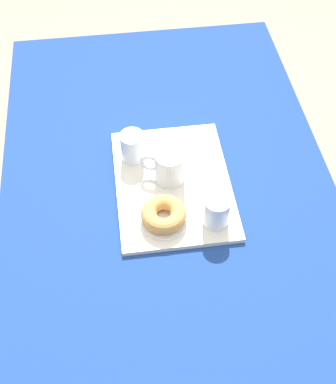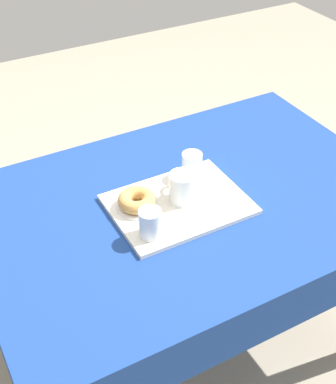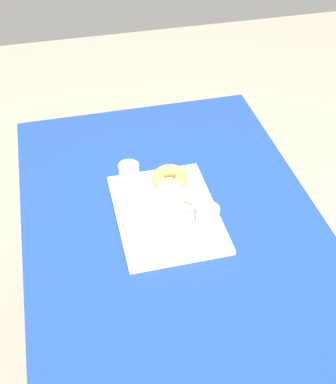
{
  "view_description": "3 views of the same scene",
  "coord_description": "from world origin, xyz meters",
  "px_view_note": "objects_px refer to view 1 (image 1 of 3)",
  "views": [
    {
      "loc": [
        -0.91,
        0.11,
        1.83
      ],
      "look_at": [
        -0.1,
        0.01,
        0.79
      ],
      "focal_mm": 47.51,
      "sensor_mm": 36.0,
      "label": 1
    },
    {
      "loc": [
        -0.69,
        -1.12,
        1.82
      ],
      "look_at": [
        -0.07,
        0.01,
        0.8
      ],
      "focal_mm": 50.04,
      "sensor_mm": 36.0,
      "label": 2
    },
    {
      "loc": [
        1.06,
        -0.28,
        1.87
      ],
      "look_at": [
        -0.12,
        0.01,
        0.78
      ],
      "focal_mm": 48.09,
      "sensor_mm": 36.0,
      "label": 3
    }
  ],
  "objects_px": {
    "dining_table": "(166,194)",
    "donut_plate_left": "(164,220)",
    "sugar_donut_left": "(164,214)",
    "tea_mug_left": "(169,167)",
    "serving_tray": "(173,184)",
    "water_glass_far": "(216,212)",
    "water_glass_near": "(133,148)"
  },
  "relations": [
    {
      "from": "dining_table",
      "to": "serving_tray",
      "type": "bearing_deg",
      "value": -165.01
    },
    {
      "from": "tea_mug_left",
      "to": "sugar_donut_left",
      "type": "xyz_separation_m",
      "value": [
        -0.14,
        0.03,
        -0.02
      ]
    },
    {
      "from": "dining_table",
      "to": "donut_plate_left",
      "type": "distance_m",
      "value": 0.21
    },
    {
      "from": "water_glass_far",
      "to": "dining_table",
      "type": "bearing_deg",
      "value": 27.93
    },
    {
      "from": "dining_table",
      "to": "tea_mug_left",
      "type": "xyz_separation_m",
      "value": [
        -0.03,
        -0.0,
        0.16
      ]
    },
    {
      "from": "water_glass_far",
      "to": "donut_plate_left",
      "type": "xyz_separation_m",
      "value": [
        0.02,
        0.13,
        -0.04
      ]
    },
    {
      "from": "donut_plate_left",
      "to": "sugar_donut_left",
      "type": "relative_size",
      "value": 1.09
    },
    {
      "from": "tea_mug_left",
      "to": "donut_plate_left",
      "type": "distance_m",
      "value": 0.15
    },
    {
      "from": "serving_tray",
      "to": "sugar_donut_left",
      "type": "xyz_separation_m",
      "value": [
        -0.12,
        0.04,
        0.03
      ]
    },
    {
      "from": "water_glass_near",
      "to": "sugar_donut_left",
      "type": "bearing_deg",
      "value": -165.76
    },
    {
      "from": "dining_table",
      "to": "donut_plate_left",
      "type": "height_order",
      "value": "donut_plate_left"
    },
    {
      "from": "tea_mug_left",
      "to": "water_glass_near",
      "type": "xyz_separation_m",
      "value": [
        0.09,
        0.09,
        -0.01
      ]
    },
    {
      "from": "tea_mug_left",
      "to": "water_glass_near",
      "type": "bearing_deg",
      "value": 45.41
    },
    {
      "from": "water_glass_far",
      "to": "sugar_donut_left",
      "type": "xyz_separation_m",
      "value": [
        0.02,
        0.13,
        -0.01
      ]
    },
    {
      "from": "sugar_donut_left",
      "to": "donut_plate_left",
      "type": "bearing_deg",
      "value": 0.0
    },
    {
      "from": "donut_plate_left",
      "to": "water_glass_near",
      "type": "bearing_deg",
      "value": 14.24
    },
    {
      "from": "water_glass_near",
      "to": "water_glass_far",
      "type": "distance_m",
      "value": 0.31
    },
    {
      "from": "dining_table",
      "to": "water_glass_near",
      "type": "bearing_deg",
      "value": 57.32
    },
    {
      "from": "tea_mug_left",
      "to": "donut_plate_left",
      "type": "xyz_separation_m",
      "value": [
        -0.14,
        0.03,
        -0.04
      ]
    },
    {
      "from": "tea_mug_left",
      "to": "water_glass_far",
      "type": "bearing_deg",
      "value": -148.5
    },
    {
      "from": "tea_mug_left",
      "to": "sugar_donut_left",
      "type": "distance_m",
      "value": 0.14
    },
    {
      "from": "dining_table",
      "to": "serving_tray",
      "type": "height_order",
      "value": "serving_tray"
    },
    {
      "from": "water_glass_near",
      "to": "donut_plate_left",
      "type": "bearing_deg",
      "value": -165.76
    },
    {
      "from": "dining_table",
      "to": "donut_plate_left",
      "type": "relative_size",
      "value": 10.53
    },
    {
      "from": "dining_table",
      "to": "water_glass_near",
      "type": "xyz_separation_m",
      "value": [
        0.05,
        0.08,
        0.15
      ]
    },
    {
      "from": "serving_tray",
      "to": "water_glass_far",
      "type": "height_order",
      "value": "water_glass_far"
    },
    {
      "from": "dining_table",
      "to": "donut_plate_left",
      "type": "bearing_deg",
      "value": 171.02
    },
    {
      "from": "serving_tray",
      "to": "tea_mug_left",
      "type": "bearing_deg",
      "value": 27.77
    },
    {
      "from": "serving_tray",
      "to": "donut_plate_left",
      "type": "xyz_separation_m",
      "value": [
        -0.12,
        0.04,
        0.01
      ]
    },
    {
      "from": "water_glass_far",
      "to": "sugar_donut_left",
      "type": "height_order",
      "value": "water_glass_far"
    },
    {
      "from": "water_glass_near",
      "to": "donut_plate_left",
      "type": "relative_size",
      "value": 0.69
    },
    {
      "from": "tea_mug_left",
      "to": "sugar_donut_left",
      "type": "relative_size",
      "value": 1.03
    }
  ]
}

